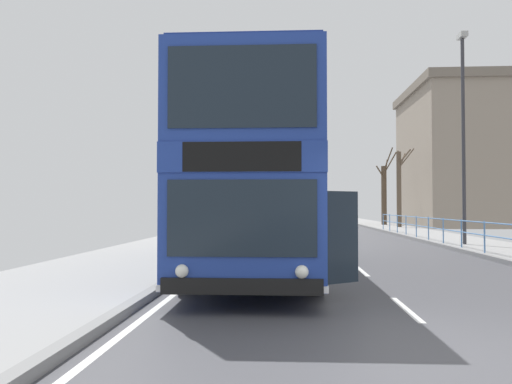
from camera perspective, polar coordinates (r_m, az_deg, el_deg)
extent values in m
cube|color=#46464B|center=(6.21, 21.82, -16.89)|extent=(8.40, 140.00, 0.06)
cube|color=silver|center=(8.65, 16.27, -12.33)|extent=(0.12, 2.00, 0.00)
cube|color=silver|center=(13.32, 11.65, -8.57)|extent=(0.12, 2.00, 0.00)
cube|color=silver|center=(18.06, 9.48, -6.75)|extent=(0.12, 2.00, 0.00)
cube|color=silver|center=(22.82, 8.22, -5.69)|extent=(0.12, 2.00, 0.00)
cube|color=silver|center=(27.60, 7.39, -4.99)|extent=(0.12, 2.00, 0.00)
cube|color=silver|center=(32.38, 6.81, -4.50)|extent=(0.12, 2.00, 0.00)
cube|color=silver|center=(37.17, 6.39, -4.13)|extent=(0.12, 2.00, 0.00)
cube|color=silver|center=(41.96, 6.05, -3.85)|extent=(0.12, 2.00, 0.00)
cube|color=silver|center=(46.75, 5.79, -3.63)|extent=(0.12, 2.00, 0.00)
cube|color=silver|center=(51.55, 5.58, -3.44)|extent=(0.12, 2.00, 0.00)
cube|color=silver|center=(56.34, 5.40, -3.29)|extent=(0.12, 2.00, 0.00)
cube|color=silver|center=(6.27, -16.77, -16.48)|extent=(0.12, 133.00, 0.00)
cube|color=gray|center=(6.38, -19.83, -15.57)|extent=(0.20, 140.00, 0.14)
cube|color=navy|center=(13.14, 0.42, -3.31)|extent=(2.58, 11.19, 1.77)
cube|color=navy|center=(13.16, 0.42, 1.56)|extent=(2.59, 11.24, 0.46)
cube|color=navy|center=(13.26, 0.42, 6.06)|extent=(2.58, 11.19, 1.62)
cube|color=navy|center=(13.40, 0.42, 9.66)|extent=(2.50, 10.85, 0.08)
cube|color=#19232D|center=(7.55, -1.61, -2.91)|extent=(2.21, 0.04, 1.13)
cube|color=black|center=(7.58, -1.61, 3.94)|extent=(1.76, 0.04, 0.44)
cube|color=#19232D|center=(7.75, -1.60, 11.61)|extent=(2.21, 0.04, 1.23)
cube|color=black|center=(7.63, -1.62, -10.43)|extent=(2.39, 0.09, 0.24)
cube|color=silver|center=(13.19, 0.42, -6.90)|extent=(2.60, 11.24, 0.10)
cube|color=#19232D|center=(13.42, 5.89, -2.20)|extent=(0.07, 8.71, 0.92)
cube|color=#19232D|center=(13.27, 5.93, 6.41)|extent=(0.08, 10.05, 0.97)
cube|color=#19232D|center=(13.53, -4.89, -2.20)|extent=(0.07, 8.71, 0.92)
cube|color=#19232D|center=(13.39, -5.04, 6.34)|extent=(0.08, 10.05, 0.97)
sphere|color=white|center=(7.57, 5.10, -8.81)|extent=(0.20, 0.20, 0.20)
sphere|color=white|center=(7.71, -8.22, -8.67)|extent=(0.20, 0.20, 0.20)
cube|color=#19232D|center=(8.65, 9.21, -4.96)|extent=(0.68, 0.50, 1.52)
cube|color=black|center=(8.92, 6.83, -4.87)|extent=(0.11, 0.90, 1.52)
cylinder|color=black|center=(9.81, 6.58, -8.05)|extent=(0.31, 1.04, 1.04)
cylinder|color=black|center=(9.97, -7.53, -7.95)|extent=(0.31, 1.04, 1.04)
cylinder|color=black|center=(16.85, 5.14, -5.37)|extent=(0.31, 1.04, 1.04)
cylinder|color=black|center=(16.94, -3.08, -5.36)|extent=(0.31, 1.04, 1.04)
cylinder|color=#598CC6|center=(18.09, 24.00, -4.56)|extent=(0.05, 0.05, 1.02)
cylinder|color=#598CC6|center=(20.15, 21.82, -4.28)|extent=(0.05, 0.05, 1.02)
cylinder|color=#598CC6|center=(22.23, 20.05, -4.04)|extent=(0.05, 0.05, 1.02)
cylinder|color=#598CC6|center=(24.33, 18.58, -3.84)|extent=(0.05, 0.05, 1.02)
cylinder|color=#598CC6|center=(26.45, 17.34, -3.67)|extent=(0.05, 0.05, 1.02)
cylinder|color=#598CC6|center=(28.57, 16.29, -3.52)|extent=(0.05, 0.05, 1.02)
cylinder|color=#598CC6|center=(30.71, 15.39, -3.40)|extent=(0.05, 0.05, 1.02)
cylinder|color=#598CC6|center=(32.85, 14.60, -3.28)|extent=(0.05, 0.05, 1.02)
cylinder|color=#598CC6|center=(34.99, 13.91, -3.19)|extent=(0.05, 0.05, 1.02)
cylinder|color=#598CC6|center=(21.17, 20.88, -2.91)|extent=(0.04, 28.41, 0.04)
cylinder|color=#598CC6|center=(21.19, 20.89, -4.01)|extent=(0.04, 28.41, 0.04)
cylinder|color=#38383D|center=(22.09, 22.01, 5.28)|extent=(0.14, 0.14, 8.20)
cube|color=#B2B2AD|center=(22.98, 21.89, 15.78)|extent=(0.28, 0.60, 0.20)
cylinder|color=brown|center=(39.21, 15.56, 0.30)|extent=(0.35, 0.35, 5.54)
cylinder|color=brown|center=(40.11, 15.87, 3.24)|extent=(0.88, 1.51, 1.46)
cylinder|color=brown|center=(39.13, 16.33, 3.60)|extent=(1.06, 0.78, 1.42)
cylinder|color=brown|center=(39.64, 16.15, 3.78)|extent=(1.06, 0.49, 1.19)
cylinder|color=brown|center=(38.90, 15.50, 3.78)|extent=(0.36, 0.99, 0.86)
cylinder|color=#4C3D2D|center=(44.07, 14.00, -0.36)|extent=(0.44, 0.44, 4.87)
cylinder|color=#4C3D2D|center=(43.76, 13.60, 2.18)|extent=(0.85, 0.82, 1.01)
cylinder|color=#4C3D2D|center=(43.85, 14.44, 3.53)|extent=(0.69, 1.03, 1.91)
cylinder|color=#4C3D2D|center=(44.58, 14.63, 3.13)|extent=(1.26, 0.66, 1.93)
cylinder|color=#4C3D2D|center=(44.82, 14.17, 2.38)|extent=(0.67, 1.36, 1.89)
cube|color=gray|center=(47.77, 24.66, 3.23)|extent=(13.29, 12.36, 11.13)
cube|color=#6D6357|center=(48.61, 24.58, 10.19)|extent=(13.82, 12.86, 0.70)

